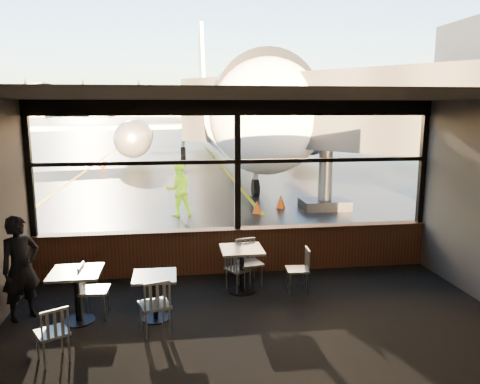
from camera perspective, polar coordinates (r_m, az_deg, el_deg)
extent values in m
plane|color=black|center=(129.22, -7.60, 8.64)|extent=(520.00, 520.00, 0.00)
cube|color=black|center=(7.12, 3.12, -17.76)|extent=(8.00, 6.00, 0.01)
cube|color=#38332D|center=(6.29, 3.43, 11.56)|extent=(8.00, 6.00, 0.04)
cube|color=#504840|center=(3.76, 12.56, -15.23)|extent=(8.00, 0.04, 3.50)
cube|color=#562D1A|center=(9.70, -0.31, -7.19)|extent=(8.00, 0.28, 0.90)
cube|color=black|center=(9.25, -0.33, 10.21)|extent=(8.00, 0.18, 0.30)
cube|color=black|center=(9.63, -24.33, 2.44)|extent=(0.12, 0.12, 2.60)
cube|color=black|center=(9.32, -0.32, 3.13)|extent=(0.12, 0.12, 2.60)
cube|color=black|center=(10.60, 21.38, 3.28)|extent=(0.12, 0.12, 2.60)
cube|color=black|center=(9.31, -0.32, 3.74)|extent=(8.00, 0.10, 0.08)
imported|color=black|center=(8.27, -25.17, -8.41)|extent=(0.73, 0.71, 1.69)
imported|color=#BFF219|center=(14.76, -7.51, 0.30)|extent=(0.93, 0.80, 1.66)
cone|color=#F85907|center=(15.92, 5.00, -1.12)|extent=(0.33, 0.33, 0.46)
cone|color=#E86107|center=(28.33, -16.41, 3.59)|extent=(0.41, 0.41, 0.57)
cylinder|color=silver|center=(193.32, -16.87, 9.68)|extent=(8.00, 8.00, 6.00)
cylinder|color=silver|center=(192.09, -13.88, 9.82)|extent=(8.00, 8.00, 6.00)
cylinder|color=silver|center=(191.37, -10.85, 9.93)|extent=(8.00, 8.00, 6.00)
cube|color=black|center=(219.19, -7.88, 10.82)|extent=(360.00, 3.00, 12.00)
cone|color=#FC6207|center=(15.08, 2.09, -1.80)|extent=(0.31, 0.31, 0.43)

